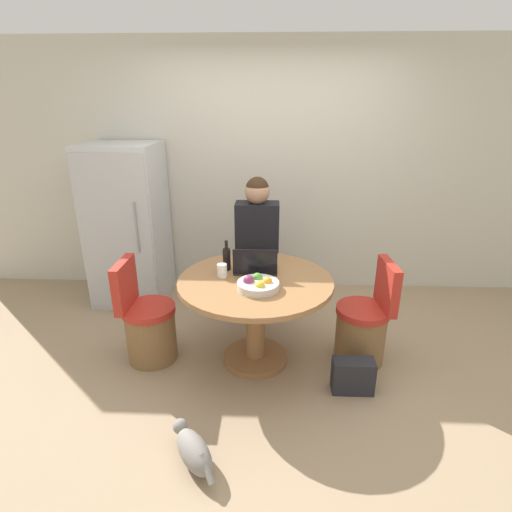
% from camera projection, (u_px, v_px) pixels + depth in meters
% --- Properties ---
extents(ground_plane, '(12.00, 12.00, 0.00)m').
position_uv_depth(ground_plane, '(267.00, 368.00, 3.20)').
color(ground_plane, '#9E8466').
extents(wall_back, '(7.00, 0.06, 2.60)m').
position_uv_depth(wall_back, '(270.00, 171.00, 4.24)').
color(wall_back, beige).
rests_on(wall_back, ground_plane).
extents(refrigerator, '(0.71, 0.73, 1.62)m').
position_uv_depth(refrigerator, '(128.00, 225.00, 4.09)').
color(refrigerator, silver).
rests_on(refrigerator, ground_plane).
extents(dining_table, '(1.18, 1.18, 0.73)m').
position_uv_depth(dining_table, '(255.00, 301.00, 3.10)').
color(dining_table, olive).
rests_on(dining_table, ground_plane).
extents(chair_right_side, '(0.42, 0.42, 0.86)m').
position_uv_depth(chair_right_side, '(363.00, 328.00, 3.21)').
color(chair_right_side, brown).
rests_on(chair_right_side, ground_plane).
extents(chair_left_side, '(0.42, 0.42, 0.86)m').
position_uv_depth(chair_left_side, '(148.00, 327.00, 3.22)').
color(chair_left_side, brown).
rests_on(chair_left_side, ground_plane).
extents(person_seated, '(0.40, 0.37, 1.37)m').
position_uv_depth(person_seated, '(257.00, 240.00, 3.77)').
color(person_seated, '#2D2D38').
rests_on(person_seated, ground_plane).
extents(laptop, '(0.34, 0.24, 0.22)m').
position_uv_depth(laptop, '(255.00, 267.00, 3.14)').
color(laptop, '#232328').
rests_on(laptop, dining_table).
extents(fruit_bowl, '(0.30, 0.30, 0.10)m').
position_uv_depth(fruit_bowl, '(258.00, 284.00, 2.86)').
color(fruit_bowl, beige).
rests_on(fruit_bowl, dining_table).
extents(coffee_cup, '(0.07, 0.07, 0.10)m').
position_uv_depth(coffee_cup, '(222.00, 270.00, 3.06)').
color(coffee_cup, white).
rests_on(coffee_cup, dining_table).
extents(bottle, '(0.06, 0.06, 0.25)m').
position_uv_depth(bottle, '(227.00, 258.00, 3.17)').
color(bottle, black).
rests_on(bottle, dining_table).
extents(cat, '(0.33, 0.41, 0.18)m').
position_uv_depth(cat, '(193.00, 450.00, 2.32)').
color(cat, gray).
rests_on(cat, ground_plane).
extents(handbag, '(0.30, 0.14, 0.26)m').
position_uv_depth(handbag, '(353.00, 376.00, 2.90)').
color(handbag, '#232328').
rests_on(handbag, ground_plane).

